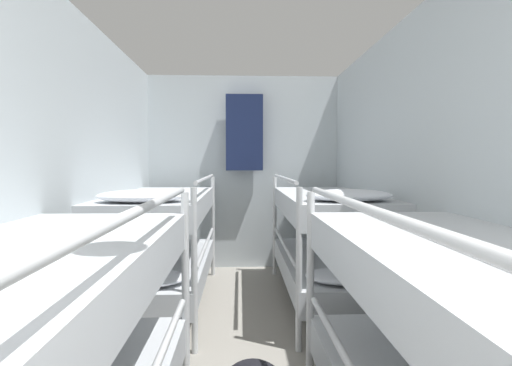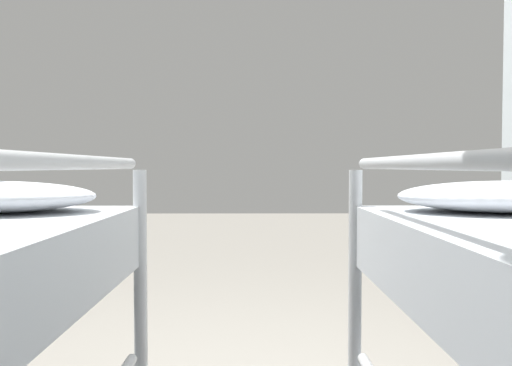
{
  "view_description": "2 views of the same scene",
  "coord_description": "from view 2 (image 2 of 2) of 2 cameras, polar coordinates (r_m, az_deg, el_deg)",
  "views": [
    {
      "loc": [
        -0.05,
        0.22,
        1.3
      ],
      "look_at": [
        0.08,
        3.42,
        1.14
      ],
      "focal_mm": 28.0,
      "sensor_mm": 36.0,
      "label": 1
    },
    {
      "loc": [
        -0.02,
        2.22,
        1.15
      ],
      "look_at": [
        -0.03,
        0.59,
        1.09
      ],
      "focal_mm": 35.0,
      "sensor_mm": 36.0,
      "label": 2
    }
  ],
  "objects": []
}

